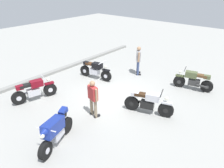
{
  "coord_description": "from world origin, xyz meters",
  "views": [
    {
      "loc": [
        -6.83,
        -5.63,
        5.09
      ],
      "look_at": [
        -0.21,
        -0.06,
        0.75
      ],
      "focal_mm": 33.33,
      "sensor_mm": 36.0,
      "label": 1
    }
  ],
  "objects_px": {
    "motorcycle_blue_sportbike": "(55,130)",
    "motorcycle_maroon_cruiser": "(34,90)",
    "person_in_gray_shirt": "(138,59)",
    "person_in_red_shirt": "(93,97)",
    "motorcycle_silver_cruiser": "(148,102)",
    "motorcycle_olive_vintage": "(193,81)",
    "motorcycle_black_cruiser": "(95,70)"
  },
  "relations": [
    {
      "from": "motorcycle_blue_sportbike",
      "to": "motorcycle_olive_vintage",
      "type": "bearing_deg",
      "value": 140.57
    },
    {
      "from": "motorcycle_silver_cruiser",
      "to": "motorcycle_olive_vintage",
      "type": "relative_size",
      "value": 1.05
    },
    {
      "from": "motorcycle_maroon_cruiser",
      "to": "person_in_gray_shirt",
      "type": "distance_m",
      "value": 6.01
    },
    {
      "from": "motorcycle_maroon_cruiser",
      "to": "motorcycle_olive_vintage",
      "type": "xyz_separation_m",
      "value": [
        5.84,
        -5.28,
        -0.03
      ]
    },
    {
      "from": "motorcycle_maroon_cruiser",
      "to": "person_in_gray_shirt",
      "type": "xyz_separation_m",
      "value": [
        5.64,
        -2.01,
        0.45
      ]
    },
    {
      "from": "motorcycle_blue_sportbike",
      "to": "person_in_red_shirt",
      "type": "height_order",
      "value": "person_in_red_shirt"
    },
    {
      "from": "motorcycle_olive_vintage",
      "to": "motorcycle_blue_sportbike",
      "type": "distance_m",
      "value": 7.29
    },
    {
      "from": "motorcycle_maroon_cruiser",
      "to": "motorcycle_silver_cruiser",
      "type": "distance_m",
      "value": 5.26
    },
    {
      "from": "motorcycle_blue_sportbike",
      "to": "person_in_red_shirt",
      "type": "distance_m",
      "value": 2.05
    },
    {
      "from": "motorcycle_olive_vintage",
      "to": "motorcycle_silver_cruiser",
      "type": "bearing_deg",
      "value": 64.7
    },
    {
      "from": "motorcycle_blue_sportbike",
      "to": "motorcycle_maroon_cruiser",
      "type": "bearing_deg",
      "value": -132.83
    },
    {
      "from": "motorcycle_maroon_cruiser",
      "to": "motorcycle_blue_sportbike",
      "type": "bearing_deg",
      "value": -93.92
    },
    {
      "from": "motorcycle_black_cruiser",
      "to": "motorcycle_maroon_cruiser",
      "type": "bearing_deg",
      "value": -107.43
    },
    {
      "from": "motorcycle_maroon_cruiser",
      "to": "person_in_red_shirt",
      "type": "height_order",
      "value": "person_in_red_shirt"
    },
    {
      "from": "motorcycle_blue_sportbike",
      "to": "person_in_gray_shirt",
      "type": "xyz_separation_m",
      "value": [
        6.8,
        1.22,
        0.38
      ]
    },
    {
      "from": "motorcycle_silver_cruiser",
      "to": "person_in_gray_shirt",
      "type": "xyz_separation_m",
      "value": [
        3.17,
        2.64,
        0.45
      ]
    },
    {
      "from": "motorcycle_blue_sportbike",
      "to": "person_in_gray_shirt",
      "type": "height_order",
      "value": "person_in_gray_shirt"
    },
    {
      "from": "motorcycle_maroon_cruiser",
      "to": "motorcycle_blue_sportbike",
      "type": "xyz_separation_m",
      "value": [
        -1.16,
        -3.23,
        0.07
      ]
    },
    {
      "from": "motorcycle_blue_sportbike",
      "to": "person_in_red_shirt",
      "type": "bearing_deg",
      "value": 162.62
    },
    {
      "from": "motorcycle_black_cruiser",
      "to": "motorcycle_silver_cruiser",
      "type": "bearing_deg",
      "value": -24.0
    },
    {
      "from": "person_in_gray_shirt",
      "to": "motorcycle_black_cruiser",
      "type": "bearing_deg",
      "value": -162.6
    },
    {
      "from": "person_in_gray_shirt",
      "to": "person_in_red_shirt",
      "type": "bearing_deg",
      "value": -114.78
    },
    {
      "from": "motorcycle_olive_vintage",
      "to": "person_in_red_shirt",
      "type": "distance_m",
      "value": 5.48
    },
    {
      "from": "motorcycle_silver_cruiser",
      "to": "person_in_red_shirt",
      "type": "bearing_deg",
      "value": -153.83
    },
    {
      "from": "person_in_gray_shirt",
      "to": "person_in_red_shirt",
      "type": "xyz_separation_m",
      "value": [
        -4.79,
        -1.02,
        -0.06
      ]
    },
    {
      "from": "motorcycle_black_cruiser",
      "to": "person_in_gray_shirt",
      "type": "distance_m",
      "value": 2.62
    },
    {
      "from": "motorcycle_maroon_cruiser",
      "to": "person_in_gray_shirt",
      "type": "height_order",
      "value": "person_in_gray_shirt"
    },
    {
      "from": "motorcycle_silver_cruiser",
      "to": "motorcycle_blue_sportbike",
      "type": "bearing_deg",
      "value": -130.09
    },
    {
      "from": "motorcycle_black_cruiser",
      "to": "motorcycle_maroon_cruiser",
      "type": "height_order",
      "value": "same"
    },
    {
      "from": "motorcycle_silver_cruiser",
      "to": "person_in_red_shirt",
      "type": "distance_m",
      "value": 2.32
    },
    {
      "from": "motorcycle_black_cruiser",
      "to": "motorcycle_olive_vintage",
      "type": "distance_m",
      "value": 5.3
    },
    {
      "from": "motorcycle_maroon_cruiser",
      "to": "person_in_gray_shirt",
      "type": "bearing_deg",
      "value": -3.8
    }
  ]
}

